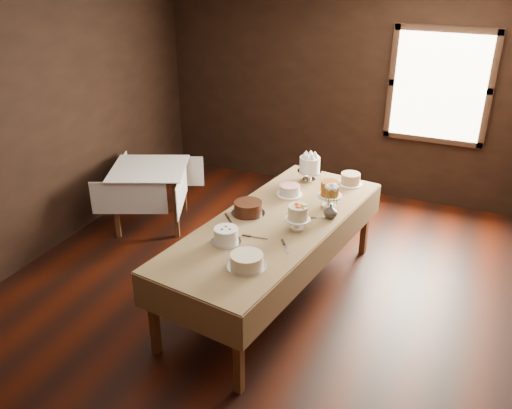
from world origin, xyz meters
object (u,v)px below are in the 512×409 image
(display_table, at_px, (275,227))
(cake_lattice, at_px, (290,191))
(cake_chocolate, at_px, (248,208))
(cake_server_e, at_px, (230,221))
(cake_cream, at_px, (247,261))
(cake_swirl, at_px, (226,236))
(cake_server_d, at_px, (319,217))
(cake_server_b, at_px, (286,249))
(cake_caramel, at_px, (329,195))
(cake_flowers, at_px, (298,219))
(side_table, at_px, (149,175))
(flower_vase, at_px, (331,211))
(cake_meringue, at_px, (309,170))
(cake_speckled, at_px, (350,179))
(cake_server_a, at_px, (259,238))

(display_table, xyz_separation_m, cake_lattice, (-0.08, 0.61, 0.11))
(display_table, relative_size, cake_chocolate, 7.85)
(cake_server_e, bearing_deg, cake_cream, -5.60)
(cake_chocolate, distance_m, cake_server_e, 0.24)
(cake_swirl, bearing_deg, cake_server_d, 51.73)
(cake_lattice, xyz_separation_m, cake_server_b, (0.36, -1.06, -0.04))
(cake_caramel, xyz_separation_m, cake_flowers, (-0.13, -0.57, -0.01))
(cake_caramel, relative_size, cake_server_e, 1.17)
(side_table, bearing_deg, cake_chocolate, -25.74)
(cake_flowers, distance_m, cake_cream, 0.80)
(cake_lattice, xyz_separation_m, cake_flowers, (0.32, -0.67, 0.06))
(cake_swirl, bearing_deg, flower_vase, 49.13)
(cake_meringue, distance_m, flower_vase, 0.91)
(display_table, bearing_deg, cake_swirl, -115.05)
(cake_server_b, bearing_deg, flower_vase, 133.13)
(cake_server_d, height_order, cake_server_e, same)
(cake_flowers, bearing_deg, cake_lattice, 115.82)
(cake_server_e, bearing_deg, cake_speckled, 106.61)
(cake_swirl, bearing_deg, side_table, 141.28)
(display_table, bearing_deg, cake_flowers, -12.18)
(cake_lattice, height_order, cake_server_a, cake_lattice)
(cake_chocolate, xyz_separation_m, cake_cream, (0.38, -0.87, -0.01))
(cake_swirl, xyz_separation_m, cake_cream, (0.33, -0.29, -0.01))
(side_table, relative_size, cake_server_e, 4.88)
(cake_chocolate, bearing_deg, cake_server_a, -54.06)
(cake_cream, bearing_deg, cake_server_b, 62.86)
(cake_chocolate, bearing_deg, cake_server_d, 16.78)
(cake_server_b, distance_m, cake_server_d, 0.69)
(side_table, height_order, cake_server_e, cake_server_e)
(cake_cream, xyz_separation_m, cake_server_e, (-0.47, 0.66, -0.05))
(flower_vase, bearing_deg, cake_server_e, -151.90)
(side_table, distance_m, cake_lattice, 1.94)
(cake_lattice, height_order, flower_vase, flower_vase)
(cake_server_b, height_order, cake_server_d, same)
(cake_cream, height_order, flower_vase, flower_vase)
(cake_server_b, distance_m, cake_server_e, 0.72)
(flower_vase, bearing_deg, display_table, -148.27)
(cake_server_b, bearing_deg, cake_chocolate, -163.08)
(cake_lattice, distance_m, cake_cream, 1.45)
(cake_speckled, xyz_separation_m, cake_server_d, (-0.07, -0.90, -0.06))
(side_table, relative_size, cake_caramel, 4.17)
(cake_server_e, bearing_deg, cake_chocolate, 114.91)
(cake_caramel, bearing_deg, cake_cream, -102.38)
(flower_vase, bearing_deg, cake_speckled, 91.72)
(cake_lattice, bearing_deg, flower_vase, -31.65)
(display_table, distance_m, cake_lattice, 0.63)
(cake_lattice, height_order, cake_flowers, cake_flowers)
(display_table, bearing_deg, cake_meringue, 90.71)
(cake_cream, height_order, cake_server_d, cake_cream)
(side_table, height_order, cake_server_b, cake_server_b)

